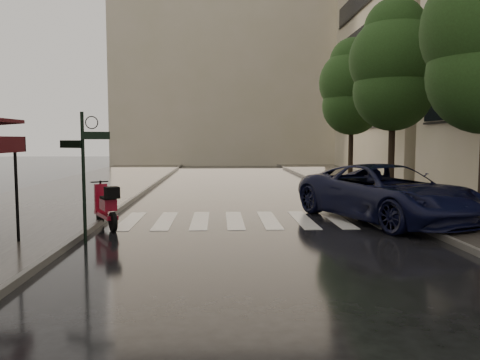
{
  "coord_description": "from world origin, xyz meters",
  "views": [
    {
      "loc": [
        1.97,
        -8.08,
        2.47
      ],
      "look_at": [
        2.52,
        4.08,
        1.4
      ],
      "focal_mm": 35.0,
      "sensor_mm": 36.0,
      "label": 1
    }
  ],
  "objects": [
    {
      "name": "scooter",
      "position": [
        -1.15,
        4.95,
        0.58
      ],
      "size": [
        1.07,
        1.73,
        1.25
      ],
      "rotation": [
        0.0,
        0.0,
        0.49
      ],
      "color": "black",
      "rests_on": "ground"
    },
    {
      "name": "parked_car",
      "position": [
        7.0,
        5.68,
        0.85
      ],
      "size": [
        4.87,
        6.76,
        1.71
      ],
      "primitive_type": "imported",
      "rotation": [
        0.0,
        0.0,
        0.37
      ],
      "color": "black",
      "rests_on": "ground"
    },
    {
      "name": "tree_far",
      "position": [
        9.7,
        19.0,
        5.46
      ],
      "size": [
        3.8,
        3.8,
        8.16
      ],
      "color": "black",
      "rests_on": "sidewalk_far"
    },
    {
      "name": "curb_near",
      "position": [
        -1.45,
        12.0,
        0.07
      ],
      "size": [
        0.12,
        60.0,
        0.16
      ],
      "primitive_type": "cube",
      "color": "#595651",
      "rests_on": "ground"
    },
    {
      "name": "sidewalk_far",
      "position": [
        10.25,
        12.0,
        0.06
      ],
      "size": [
        5.5,
        60.0,
        0.12
      ],
      "primitive_type": "cube",
      "color": "#38332D",
      "rests_on": "ground"
    },
    {
      "name": "ground",
      "position": [
        0.0,
        0.0,
        0.0
      ],
      "size": [
        120.0,
        120.0,
        0.0
      ],
      "primitive_type": "plane",
      "color": "black",
      "rests_on": "ground"
    },
    {
      "name": "tree_mid",
      "position": [
        9.5,
        12.0,
        5.59
      ],
      "size": [
        3.8,
        3.8,
        8.34
      ],
      "color": "black",
      "rests_on": "sidewalk_far"
    },
    {
      "name": "backdrop_building",
      "position": [
        3.0,
        38.0,
        10.0
      ],
      "size": [
        22.0,
        6.0,
        20.0
      ],
      "primitive_type": "cube",
      "color": "#B5AC8A",
      "rests_on": "ground"
    },
    {
      "name": "sidewalk_near",
      "position": [
        -4.5,
        12.0,
        0.06
      ],
      "size": [
        6.0,
        60.0,
        0.12
      ],
      "primitive_type": "cube",
      "color": "#38332D",
      "rests_on": "ground"
    },
    {
      "name": "haussmann_far",
      "position": [
        16.5,
        26.0,
        9.25
      ],
      "size": [
        8.0,
        16.0,
        18.5
      ],
      "primitive_type": "cube",
      "color": "#B5AC8A",
      "rests_on": "ground"
    },
    {
      "name": "curb_far",
      "position": [
        7.45,
        12.0,
        0.07
      ],
      "size": [
        0.12,
        60.0,
        0.16
      ],
      "primitive_type": "cube",
      "color": "#595651",
      "rests_on": "ground"
    },
    {
      "name": "crosswalk",
      "position": [
        2.98,
        6.0,
        0.01
      ],
      "size": [
        7.85,
        3.2,
        0.01
      ],
      "color": "silver",
      "rests_on": "ground"
    },
    {
      "name": "signpost",
      "position": [
        -1.19,
        3.0,
        1.83
      ],
      "size": [
        1.17,
        0.29,
        3.1
      ],
      "color": "black",
      "rests_on": "ground"
    }
  ]
}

